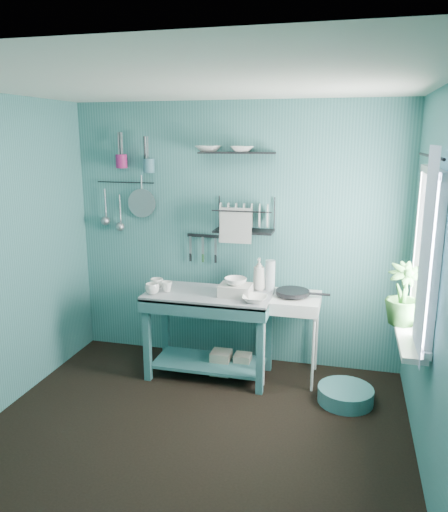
% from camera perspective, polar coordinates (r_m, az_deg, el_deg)
% --- Properties ---
extents(floor, '(3.20, 3.20, 0.00)m').
position_cam_1_polar(floor, '(3.92, -4.01, -20.25)').
color(floor, black).
rests_on(floor, ground).
extents(ceiling, '(3.20, 3.20, 0.00)m').
position_cam_1_polar(ceiling, '(3.28, -4.77, 19.15)').
color(ceiling, silver).
rests_on(ceiling, ground).
extents(wall_back, '(3.20, 0.00, 3.20)m').
position_cam_1_polar(wall_back, '(4.80, 1.33, 2.37)').
color(wall_back, '#397573').
rests_on(wall_back, ground).
extents(wall_front, '(3.20, 0.00, 3.20)m').
position_cam_1_polar(wall_front, '(2.11, -17.68, -13.11)').
color(wall_front, '#397573').
rests_on(wall_front, ground).
extents(wall_right, '(0.00, 3.00, 3.00)m').
position_cam_1_polar(wall_right, '(3.27, 23.37, -4.07)').
color(wall_right, '#397573').
rests_on(wall_right, ground).
extents(work_counter, '(1.17, 0.64, 0.80)m').
position_cam_1_polar(work_counter, '(4.65, -1.70, -8.93)').
color(work_counter, '#346B6E').
rests_on(work_counter, floor).
extents(mug_left, '(0.12, 0.12, 0.10)m').
position_cam_1_polar(mug_left, '(4.51, -8.20, -3.73)').
color(mug_left, white).
rests_on(mug_left, work_counter).
extents(mug_mid, '(0.14, 0.14, 0.09)m').
position_cam_1_polar(mug_mid, '(4.56, -6.55, -3.50)').
color(mug_mid, white).
rests_on(mug_mid, work_counter).
extents(mug_right, '(0.17, 0.17, 0.10)m').
position_cam_1_polar(mug_right, '(4.65, -7.68, -3.15)').
color(mug_right, white).
rests_on(mug_right, work_counter).
extents(wash_tub, '(0.28, 0.22, 0.10)m').
position_cam_1_polar(wash_tub, '(4.42, 1.31, -3.92)').
color(wash_tub, beige).
rests_on(wash_tub, work_counter).
extents(tub_bowl, '(0.20, 0.19, 0.06)m').
position_cam_1_polar(tub_bowl, '(4.40, 1.32, -2.92)').
color(tub_bowl, white).
rests_on(tub_bowl, wash_tub).
extents(soap_bottle, '(0.11, 0.12, 0.30)m').
position_cam_1_polar(soap_bottle, '(4.57, 4.02, -2.07)').
color(soap_bottle, beige).
rests_on(soap_bottle, work_counter).
extents(water_bottle, '(0.09, 0.09, 0.28)m').
position_cam_1_polar(water_bottle, '(4.57, 5.30, -2.20)').
color(water_bottle, silver).
rests_on(water_bottle, work_counter).
extents(counter_bowl, '(0.22, 0.22, 0.05)m').
position_cam_1_polar(counter_bowl, '(4.27, 3.55, -4.92)').
color(counter_bowl, white).
rests_on(counter_bowl, work_counter).
extents(hotplate_stand, '(0.54, 0.54, 0.79)m').
position_cam_1_polar(hotplate_stand, '(4.64, 7.68, -9.19)').
color(hotplate_stand, white).
rests_on(hotplate_stand, floor).
extents(frying_pan, '(0.30, 0.30, 0.03)m').
position_cam_1_polar(frying_pan, '(4.50, 7.85, -4.12)').
color(frying_pan, black).
rests_on(frying_pan, hotplate_stand).
extents(knife_strip, '(0.32, 0.04, 0.03)m').
position_cam_1_polar(knife_strip, '(4.85, -2.42, 2.33)').
color(knife_strip, black).
rests_on(knife_strip, wall_back).
extents(dish_rack, '(0.56, 0.26, 0.32)m').
position_cam_1_polar(dish_rack, '(4.61, 2.30, 4.71)').
color(dish_rack, black).
rests_on(dish_rack, wall_back).
extents(upper_shelf, '(0.71, 0.25, 0.01)m').
position_cam_1_polar(upper_shelf, '(4.60, 1.50, 11.71)').
color(upper_shelf, black).
rests_on(upper_shelf, wall_back).
extents(shelf_bowl_left, '(0.25, 0.25, 0.05)m').
position_cam_1_polar(shelf_bowl_left, '(4.67, -1.79, 11.48)').
color(shelf_bowl_left, white).
rests_on(shelf_bowl_left, upper_shelf).
extents(shelf_bowl_right, '(0.25, 0.25, 0.05)m').
position_cam_1_polar(shelf_bowl_right, '(4.59, 2.05, 11.40)').
color(shelf_bowl_right, white).
rests_on(shelf_bowl_right, upper_shelf).
extents(utensil_cup_magenta, '(0.11, 0.11, 0.13)m').
position_cam_1_polar(utensil_cup_magenta, '(5.01, -11.64, 10.56)').
color(utensil_cup_magenta, '#911A57').
rests_on(utensil_cup_magenta, wall_back).
extents(utensil_cup_teal, '(0.11, 0.11, 0.13)m').
position_cam_1_polar(utensil_cup_teal, '(4.89, -8.59, 10.17)').
color(utensil_cup_teal, '#396A77').
rests_on(utensil_cup_teal, wall_back).
extents(colander, '(0.28, 0.03, 0.28)m').
position_cam_1_polar(colander, '(4.99, -9.38, 5.98)').
color(colander, '#919298').
rests_on(colander, wall_back).
extents(ladle_outer, '(0.01, 0.01, 0.30)m').
position_cam_1_polar(ladle_outer, '(5.18, -13.40, 5.81)').
color(ladle_outer, '#919298').
rests_on(ladle_outer, wall_back).
extents(ladle_inner, '(0.01, 0.01, 0.30)m').
position_cam_1_polar(ladle_inner, '(5.11, -11.79, 5.21)').
color(ladle_inner, '#919298').
rests_on(ladle_inner, wall_back).
extents(hook_rail, '(0.60, 0.01, 0.01)m').
position_cam_1_polar(hook_rail, '(5.06, -11.19, 8.26)').
color(hook_rail, black).
rests_on(hook_rail, wall_back).
extents(window_glass, '(0.00, 1.10, 1.10)m').
position_cam_1_polar(window_glass, '(3.66, 22.31, 0.25)').
color(window_glass, white).
rests_on(window_glass, wall_right).
extents(windowsill, '(0.16, 0.95, 0.04)m').
position_cam_1_polar(windowsill, '(3.82, 20.24, -8.32)').
color(windowsill, white).
rests_on(windowsill, wall_right).
extents(curtain, '(0.00, 1.35, 1.35)m').
position_cam_1_polar(curtain, '(3.35, 21.96, 0.01)').
color(curtain, white).
rests_on(curtain, wall_right).
extents(curtain_rod, '(0.02, 1.05, 0.02)m').
position_cam_1_polar(curtain_rod, '(3.57, 22.52, 10.49)').
color(curtain_rod, black).
rests_on(curtain_rod, wall_right).
extents(potted_plant, '(0.31, 0.31, 0.46)m').
position_cam_1_polar(potted_plant, '(3.86, 19.82, -4.13)').
color(potted_plant, '#2D6428').
rests_on(potted_plant, windowsill).
extents(storage_tin_large, '(0.18, 0.18, 0.22)m').
position_cam_1_polar(storage_tin_large, '(4.79, -0.33, -12.05)').
color(storage_tin_large, tan).
rests_on(storage_tin_large, floor).
extents(storage_tin_small, '(0.15, 0.15, 0.20)m').
position_cam_1_polar(storage_tin_small, '(4.78, 2.14, -12.26)').
color(storage_tin_small, tan).
rests_on(storage_tin_small, floor).
extents(floor_basin, '(0.46, 0.46, 0.13)m').
position_cam_1_polar(floor_basin, '(4.46, 13.71, -15.17)').
color(floor_basin, teal).
rests_on(floor_basin, floor).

